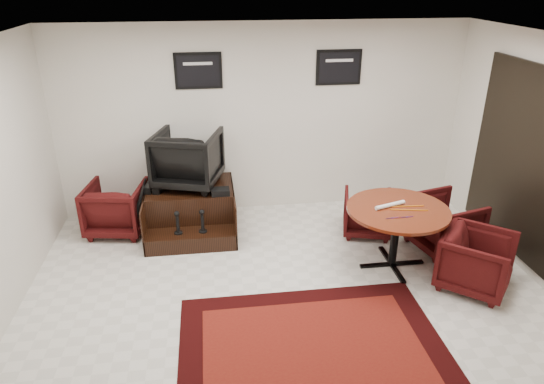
{
  "coord_description": "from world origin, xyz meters",
  "views": [
    {
      "loc": [
        -0.79,
        -4.4,
        3.39
      ],
      "look_at": [
        -0.08,
        0.9,
        0.96
      ],
      "focal_mm": 32.0,
      "sensor_mm": 36.0,
      "label": 1
    }
  ],
  "objects": [
    {
      "name": "table_chair_back",
      "position": [
        1.35,
        1.44,
        0.33
      ],
      "size": [
        0.79,
        0.76,
        0.67
      ],
      "primitive_type": "imported",
      "rotation": [
        0.0,
        0.0,
        2.87
      ],
      "color": "black",
      "rests_on": "ground"
    },
    {
      "name": "room_shell",
      "position": [
        0.41,
        0.12,
        1.79
      ],
      "size": [
        6.02,
        5.02,
        2.81
      ],
      "color": "silver",
      "rests_on": "ground"
    },
    {
      "name": "umbrella_hooked",
      "position": [
        -1.83,
        1.91,
        0.42
      ],
      "size": [
        0.31,
        0.12,
        0.84
      ],
      "primitive_type": null,
      "color": "black",
      "rests_on": "ground"
    },
    {
      "name": "armchair_side",
      "position": [
        -2.15,
        1.96,
        0.4
      ],
      "size": [
        0.88,
        0.84,
        0.8
      ],
      "primitive_type": "imported",
      "rotation": [
        0.0,
        0.0,
        2.98
      ],
      "color": "black",
      "rests_on": "ground"
    },
    {
      "name": "table_chair_window",
      "position": [
        2.22,
        0.92,
        0.4
      ],
      "size": [
        0.9,
        0.93,
        0.8
      ],
      "primitive_type": "imported",
      "rotation": [
        0.0,
        0.0,
        1.82
      ],
      "color": "black",
      "rests_on": "ground"
    },
    {
      "name": "paper_roll",
      "position": [
        1.32,
        0.62,
        0.83
      ],
      "size": [
        0.41,
        0.18,
        0.05
      ],
      "primitive_type": "cylinder",
      "rotation": [
        0.0,
        1.57,
        0.32
      ],
      "color": "white",
      "rests_on": "meeting_table"
    },
    {
      "name": "polish_kit",
      "position": [
        -0.69,
        1.64,
        0.67
      ],
      "size": [
        0.25,
        0.17,
        0.09
      ],
      "primitive_type": "cube",
      "rotation": [
        0.0,
        0.0,
        0.01
      ],
      "color": "black",
      "rests_on": "shine_podium"
    },
    {
      "name": "table_clutter",
      "position": [
        1.48,
        0.51,
        0.81
      ],
      "size": [
        0.57,
        0.3,
        0.01
      ],
      "color": "#CE670B",
      "rests_on": "meeting_table"
    },
    {
      "name": "area_rug",
      "position": [
        0.11,
        -0.8,
        0.01
      ],
      "size": [
        2.63,
        1.98,
        0.01
      ],
      "color": "black",
      "rests_on": "ground"
    },
    {
      "name": "table_chair_corner",
      "position": [
        2.19,
        0.01,
        0.38
      ],
      "size": [
        1.01,
        1.02,
        0.77
      ],
      "primitive_type": "imported",
      "rotation": [
        0.0,
        0.0,
        0.87
      ],
      "color": "black",
      "rests_on": "ground"
    },
    {
      "name": "shine_chair",
      "position": [
        -1.11,
        2.04,
        1.07
      ],
      "size": [
        1.04,
        1.0,
        0.87
      ],
      "primitive_type": "imported",
      "rotation": [
        0.0,
        0.0,
        2.85
      ],
      "color": "black",
      "rests_on": "shine_podium"
    },
    {
      "name": "shoes_pair",
      "position": [
        -1.6,
        1.88,
        0.68
      ],
      "size": [
        0.25,
        0.29,
        0.1
      ],
      "color": "black",
      "rests_on": "shine_podium"
    },
    {
      "name": "ground",
      "position": [
        0.0,
        0.0,
        0.0
      ],
      "size": [
        6.0,
        6.0,
        0.0
      ],
      "primitive_type": "plane",
      "color": "silver",
      "rests_on": "ground"
    },
    {
      "name": "umbrella_black",
      "position": [
        -1.83,
        1.69,
        0.42
      ],
      "size": [
        0.31,
        0.12,
        0.84
      ],
      "primitive_type": null,
      "color": "black",
      "rests_on": "ground"
    },
    {
      "name": "meeting_table",
      "position": [
        1.41,
        0.57,
        0.71
      ],
      "size": [
        1.23,
        1.23,
        0.81
      ],
      "color": "#47190A",
      "rests_on": "ground"
    },
    {
      "name": "shine_podium",
      "position": [
        -1.11,
        1.9,
        0.29
      ],
      "size": [
        1.23,
        1.26,
        0.63
      ],
      "color": "black",
      "rests_on": "ground"
    }
  ]
}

